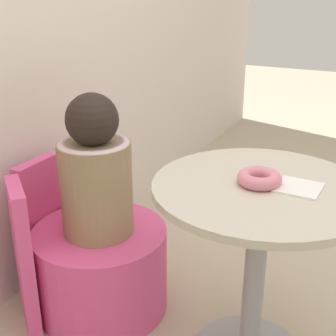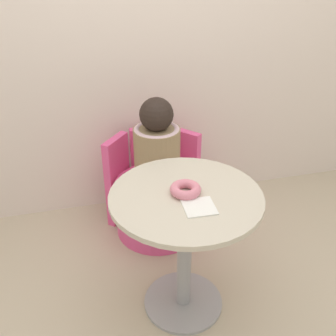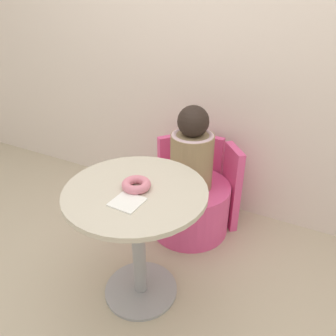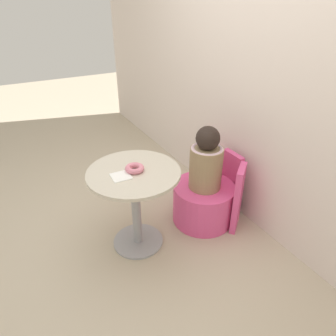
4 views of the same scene
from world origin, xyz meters
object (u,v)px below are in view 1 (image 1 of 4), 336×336
Objects in this scene: tub_chair at (101,268)px; donut at (259,178)px; child_figure at (95,172)px; round_table at (258,236)px.

tub_chair is 3.88× the size of donut.
child_figure is at bearing 88.79° from donut.
child_figure is (0.01, 0.63, 0.10)m from round_table.
round_table is 1.28× the size of tub_chair.
tub_chair is 0.81m from donut.
tub_chair is (0.01, 0.63, -0.32)m from round_table.
donut is (0.00, 0.01, 0.20)m from round_table.
round_table is 0.71m from tub_chair.
tub_chair is 0.97× the size of child_figure.
child_figure reaches higher than tub_chair.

